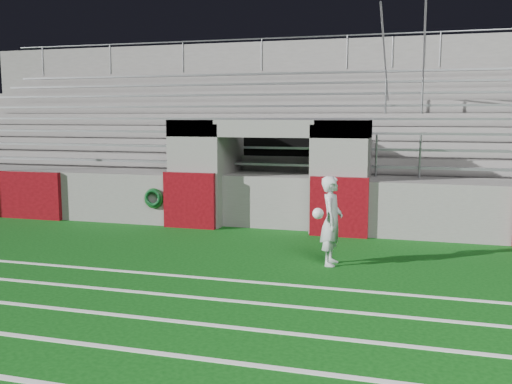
% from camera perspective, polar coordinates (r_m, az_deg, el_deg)
% --- Properties ---
extents(ground, '(90.00, 90.00, 0.00)m').
position_cam_1_polar(ground, '(10.60, -3.77, -7.11)').
color(ground, '#0B440E').
rests_on(ground, ground).
extents(stadium_structure, '(26.00, 8.48, 5.42)m').
position_cam_1_polar(stadium_structure, '(17.99, 4.85, 3.76)').
color(stadium_structure, slate).
rests_on(stadium_structure, ground).
extents(goalkeeper_with_ball, '(0.50, 0.67, 1.62)m').
position_cam_1_polar(goalkeeper_with_ball, '(10.39, 7.55, -2.85)').
color(goalkeeper_with_ball, silver).
rests_on(goalkeeper_with_ball, ground).
extents(hose_coil, '(0.51, 0.14, 0.51)m').
position_cam_1_polar(hose_coil, '(14.18, -10.22, -0.60)').
color(hose_coil, '#0D4313').
rests_on(hose_coil, ground).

